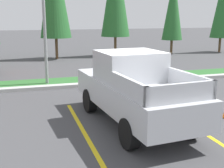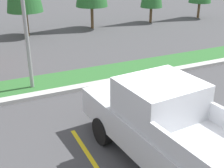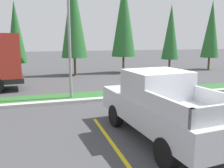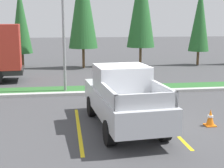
# 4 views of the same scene
# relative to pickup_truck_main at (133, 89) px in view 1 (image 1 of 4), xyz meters

# --- Properties ---
(ground_plane) EXTENTS (120.00, 120.00, 0.00)m
(ground_plane) POSITION_rel_pickup_truck_main_xyz_m (0.24, 0.06, -1.04)
(ground_plane) COLOR #424244
(parking_line_near) EXTENTS (0.12, 4.80, 0.01)m
(parking_line_near) POSITION_rel_pickup_truck_main_xyz_m (-1.55, -0.05, -1.04)
(parking_line_near) COLOR yellow
(parking_line_near) RESTS_ON ground
(parking_line_far) EXTENTS (0.12, 4.80, 0.01)m
(parking_line_far) POSITION_rel_pickup_truck_main_xyz_m (1.55, -0.05, -1.04)
(parking_line_far) COLOR yellow
(parking_line_far) RESTS_ON ground
(curb_strip) EXTENTS (56.00, 0.40, 0.15)m
(curb_strip) POSITION_rel_pickup_truck_main_xyz_m (0.24, 5.06, -0.97)
(curb_strip) COLOR #B2B2AD
(curb_strip) RESTS_ON ground
(grass_median) EXTENTS (56.00, 1.80, 0.06)m
(grass_median) POSITION_rel_pickup_truck_main_xyz_m (0.24, 6.16, -1.01)
(grass_median) COLOR #2D662D
(grass_median) RESTS_ON ground
(pickup_truck_main) EXTENTS (2.34, 5.37, 2.10)m
(pickup_truck_main) POSITION_rel_pickup_truck_main_xyz_m (0.00, 0.00, 0.00)
(pickup_truck_main) COLOR black
(pickup_truck_main) RESTS_ON ground
(cypress_tree_rightmost) EXTENTS (1.66, 1.66, 6.39)m
(cypress_tree_rightmost) POSITION_rel_pickup_truck_main_xyz_m (8.89, 14.67, 2.72)
(cypress_tree_rightmost) COLOR brown
(cypress_tree_rightmost) RESTS_ON ground
(cypress_tree_far_right) EXTENTS (1.79, 1.79, 6.90)m
(cypress_tree_far_right) POSITION_rel_pickup_truck_main_xyz_m (13.40, 14.50, 3.02)
(cypress_tree_far_right) COLOR brown
(cypress_tree_far_right) RESTS_ON ground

